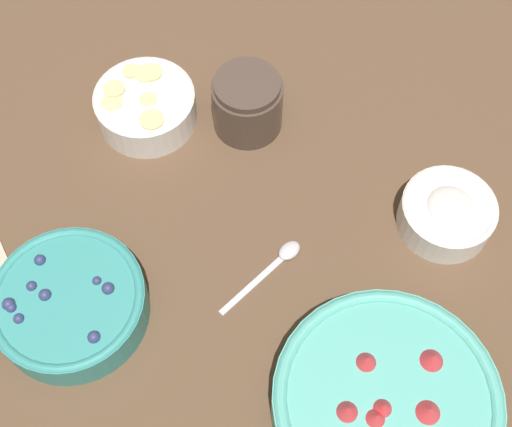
{
  "coord_description": "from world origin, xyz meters",
  "views": [
    {
      "loc": [
        0.24,
        -0.32,
        0.84
      ],
      "look_at": [
        0.01,
        0.05,
        0.04
      ],
      "focal_mm": 50.0,
      "sensor_mm": 36.0,
      "label": 1
    }
  ],
  "objects_px": {
    "bowl_blueberries": "(70,303)",
    "bowl_bananas": "(145,105)",
    "jar_chocolate": "(247,105)",
    "bowl_strawberries": "(385,403)",
    "bowl_cream": "(447,212)"
  },
  "relations": [
    {
      "from": "bowl_blueberries",
      "to": "bowl_cream",
      "type": "bearing_deg",
      "value": 47.04
    },
    {
      "from": "bowl_blueberries",
      "to": "jar_chocolate",
      "type": "xyz_separation_m",
      "value": [
        0.03,
        0.36,
        0.01
      ]
    },
    {
      "from": "bowl_strawberries",
      "to": "jar_chocolate",
      "type": "bearing_deg",
      "value": 142.81
    },
    {
      "from": "jar_chocolate",
      "to": "bowl_strawberries",
      "type": "bearing_deg",
      "value": -37.19
    },
    {
      "from": "bowl_blueberries",
      "to": "bowl_cream",
      "type": "relative_size",
      "value": 1.52
    },
    {
      "from": "bowl_cream",
      "to": "jar_chocolate",
      "type": "bearing_deg",
      "value": 179.74
    },
    {
      "from": "bowl_blueberries",
      "to": "bowl_bananas",
      "type": "relative_size",
      "value": 1.32
    },
    {
      "from": "bowl_strawberries",
      "to": "bowl_blueberries",
      "type": "bearing_deg",
      "value": -166.21
    },
    {
      "from": "bowl_cream",
      "to": "jar_chocolate",
      "type": "xyz_separation_m",
      "value": [
        -0.31,
        0.0,
        0.01
      ]
    },
    {
      "from": "jar_chocolate",
      "to": "bowl_blueberries",
      "type": "bearing_deg",
      "value": -94.15
    },
    {
      "from": "bowl_cream",
      "to": "bowl_bananas",
      "type": "bearing_deg",
      "value": -170.99
    },
    {
      "from": "bowl_strawberries",
      "to": "bowl_bananas",
      "type": "height_order",
      "value": "bowl_strawberries"
    },
    {
      "from": "bowl_strawberries",
      "to": "bowl_bananas",
      "type": "xyz_separation_m",
      "value": [
        -0.48,
        0.2,
        -0.01
      ]
    },
    {
      "from": "bowl_blueberries",
      "to": "bowl_cream",
      "type": "xyz_separation_m",
      "value": [
        0.33,
        0.36,
        -0.0
      ]
    },
    {
      "from": "bowl_bananas",
      "to": "bowl_cream",
      "type": "bearing_deg",
      "value": 9.01
    }
  ]
}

